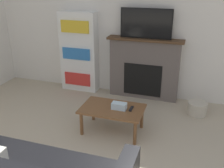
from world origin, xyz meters
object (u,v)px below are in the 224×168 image
fireplace (144,68)px  tv (146,24)px  coffee_table (112,111)px  storage_basket (197,108)px  bookshelf (79,52)px

fireplace → tv: (0.00, -0.02, 0.86)m
fireplace → coffee_table: size_ratio=1.51×
coffee_table → storage_basket: (1.25, 0.98, -0.24)m
coffee_table → fireplace: bearing=82.3°
tv → coffee_table: bearing=-97.8°
tv → coffee_table: tv is taller
coffee_table → bookshelf: bookshelf is taller
fireplace → storage_basket: 1.24m
tv → storage_basket: size_ratio=2.85×
storage_basket → fireplace: bearing=157.8°
fireplace → storage_basket: size_ratio=4.30×
coffee_table → storage_basket: coffee_table is taller
coffee_table → bookshelf: (-1.17, 1.39, 0.46)m
bookshelf → storage_basket: size_ratio=4.88×
tv → bookshelf: bearing=-179.9°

